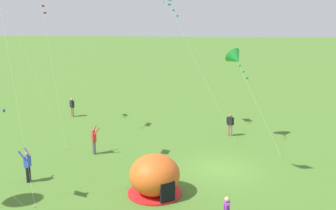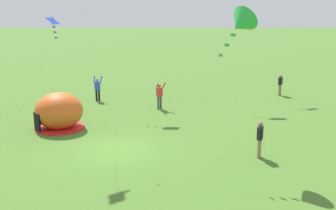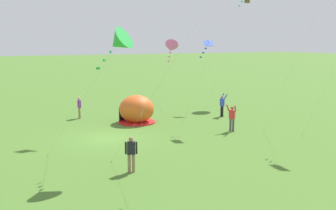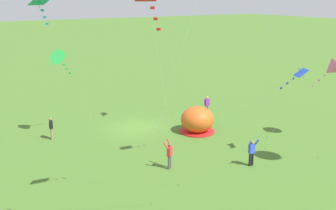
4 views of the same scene
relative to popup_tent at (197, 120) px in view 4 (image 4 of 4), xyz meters
The scene contains 11 objects.
ground_plane 5.22m from the popup_tent, 42.95° to the right, with size 300.00×300.00×0.00m, color #477028.
popup_tent is the anchor object (origin of this frame).
person_near_tent 7.32m from the popup_tent, 41.14° to the left, with size 0.72×0.67×1.89m.
person_strolling 7.20m from the popup_tent, 83.93° to the left, with size 0.68×0.51×1.89m.
person_far_back 4.97m from the popup_tent, 135.20° to the right, with size 0.59×0.28×1.72m.
person_watching_sky 11.37m from the popup_tent, 22.39° to the right, with size 0.36×0.56×1.72m.
kite_pink 10.67m from the popup_tent, 138.34° to the left, with size 4.39×3.56×6.27m.
kite_green 11.57m from the popup_tent, 25.48° to the right, with size 4.28×3.88×6.78m.
kite_blue 9.12m from the popup_tent, 107.39° to the left, with size 3.32×6.74×6.22m.
kite_red 16.19m from the popup_tent, 45.62° to the left, with size 3.70×2.99×11.02m.
kite_teal 14.77m from the popup_tent, ahead, with size 3.81×6.12×10.70m.
Camera 4 is at (13.61, 28.01, 10.66)m, focal length 42.00 mm.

